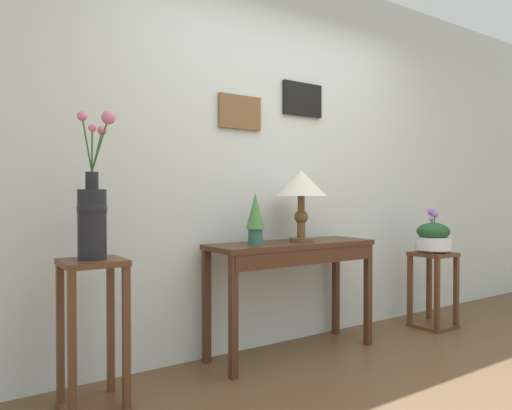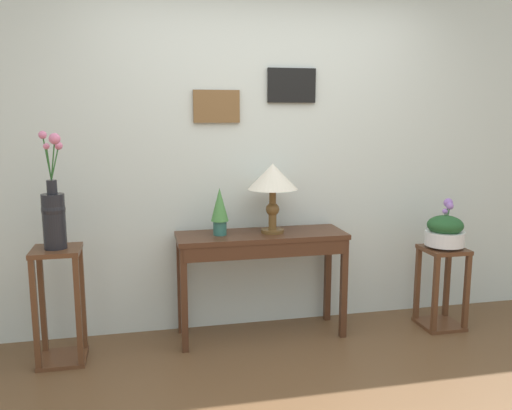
# 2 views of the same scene
# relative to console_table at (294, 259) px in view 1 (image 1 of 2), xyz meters

# --- Properties ---
(back_wall_with_art) EXTENTS (9.00, 0.13, 2.80)m
(back_wall_with_art) POSITION_rel_console_table_xyz_m (0.05, 0.31, 0.74)
(back_wall_with_art) COLOR silver
(back_wall_with_art) RESTS_ON ground
(console_table) EXTENTS (1.21, 0.40, 0.77)m
(console_table) POSITION_rel_console_table_xyz_m (0.00, 0.00, 0.00)
(console_table) COLOR #472819
(console_table) RESTS_ON ground
(table_lamp) EXTENTS (0.36, 0.36, 0.50)m
(table_lamp) POSITION_rel_console_table_xyz_m (0.08, 0.02, 0.49)
(table_lamp) COLOR brown
(table_lamp) RESTS_ON console_table
(potted_plant_on_console) EXTENTS (0.12, 0.12, 0.34)m
(potted_plant_on_console) POSITION_rel_console_table_xyz_m (-0.30, 0.03, 0.30)
(potted_plant_on_console) COLOR #2D665B
(potted_plant_on_console) RESTS_ON console_table
(pedestal_stand_left) EXTENTS (0.30, 0.30, 0.77)m
(pedestal_stand_left) POSITION_rel_console_table_xyz_m (-1.38, -0.10, -0.28)
(pedestal_stand_left) COLOR #56331E
(pedestal_stand_left) RESTS_ON ground
(flower_vase_tall_left) EXTENTS (0.16, 0.22, 0.75)m
(flower_vase_tall_left) POSITION_rel_console_table_xyz_m (-1.38, -0.11, 0.34)
(flower_vase_tall_left) COLOR black
(flower_vase_tall_left) RESTS_ON pedestal_stand_left
(pedestal_stand_right) EXTENTS (0.30, 0.30, 0.63)m
(pedestal_stand_right) POSITION_rel_console_table_xyz_m (1.38, -0.12, -0.35)
(pedestal_stand_right) COLOR #56331E
(pedestal_stand_right) RESTS_ON ground
(planter_bowl_wide_right) EXTENTS (0.29, 0.29, 0.37)m
(planter_bowl_wide_right) POSITION_rel_console_table_xyz_m (1.38, -0.12, 0.10)
(planter_bowl_wide_right) COLOR silver
(planter_bowl_wide_right) RESTS_ON pedestal_stand_right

